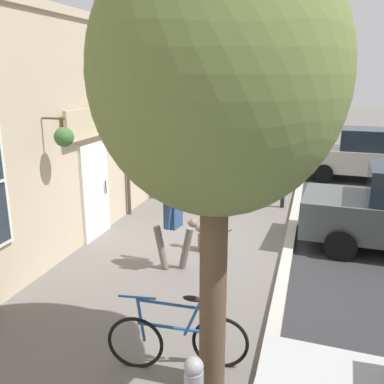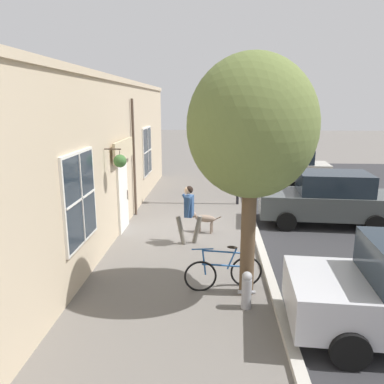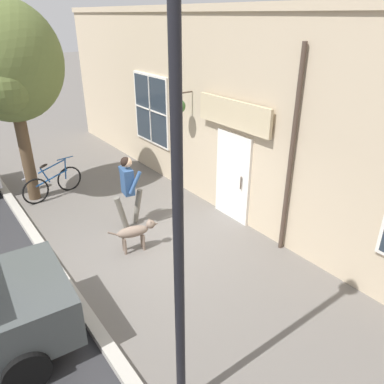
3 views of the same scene
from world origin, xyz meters
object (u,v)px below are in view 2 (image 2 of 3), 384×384
pedestrian_walking (189,209)px  parked_car_far_end (285,167)px  street_tree_by_curb (253,130)px  leaning_bicycle (224,272)px  parked_car_mid_block (327,198)px  fire_hydrant (247,290)px  street_lamp (240,116)px  dog_on_leash (203,219)px

pedestrian_walking → parked_car_far_end: bearing=63.5°
street_tree_by_curb → leaning_bicycle: street_tree_by_curb is taller
pedestrian_walking → parked_car_far_end: 9.35m
parked_car_mid_block → fire_hydrant: size_ratio=5.71×
parked_car_far_end → street_tree_by_curb: bearing=-103.8°
parked_car_far_end → fire_hydrant: (-2.81, -11.78, -0.48)m
parked_car_mid_block → parked_car_far_end: bearing=92.4°
parked_car_far_end → street_lamp: 5.36m
leaning_bicycle → parked_car_far_end: size_ratio=0.39×
parked_car_far_end → pedestrian_walking: bearing=-116.5°
street_tree_by_curb → pedestrian_walking: bearing=117.6°
leaning_bicycle → street_lamp: street_lamp is taller
dog_on_leash → parked_car_mid_block: 4.21m
dog_on_leash → parked_car_mid_block: size_ratio=0.24×
dog_on_leash → fire_hydrant: size_ratio=1.36×
dog_on_leash → street_tree_by_curb: size_ratio=0.21×
street_lamp → fire_hydrant: size_ratio=7.01×
street_lamp → fire_hydrant: street_lamp is taller
dog_on_leash → parked_car_mid_block: parked_car_mid_block is taller
street_lamp → leaning_bicycle: bearing=-95.7°
parked_car_far_end → leaning_bicycle: bearing=-106.4°
dog_on_leash → street_lamp: bearing=70.0°
leaning_bicycle → street_lamp: (0.70, 7.03, 3.10)m
street_tree_by_curb → parked_car_mid_block: street_tree_by_curb is taller
pedestrian_walking → leaning_bicycle: 2.85m
leaning_bicycle → parked_car_far_end: (3.24, 10.98, 0.50)m
street_lamp → fire_hydrant: (-0.27, -7.83, -3.08)m
dog_on_leash → fire_hydrant: 4.51m
fire_hydrant → street_lamp: bearing=88.0°
leaning_bicycle → street_lamp: bearing=84.3°
dog_on_leash → street_lamp: (1.25, 3.43, 3.03)m
dog_on_leash → leaning_bicycle: bearing=-81.4°
parked_car_mid_block → fire_hydrant: 6.28m
dog_on_leash → street_lamp: 4.74m
dog_on_leash → street_tree_by_curb: 4.90m
leaning_bicycle → street_lamp: 7.72m
dog_on_leash → parked_car_mid_block: bearing=14.7°
pedestrian_walking → parked_car_far_end: (4.17, 8.37, -0.14)m
leaning_bicycle → parked_car_mid_block: (3.50, 4.67, 0.50)m
pedestrian_walking → fire_hydrant: bearing=-68.2°
leaning_bicycle → parked_car_mid_block: 5.86m
street_tree_by_curb → parked_car_far_end: street_tree_by_curb is taller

